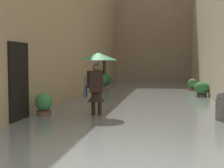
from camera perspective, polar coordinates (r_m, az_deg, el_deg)
ground_plane at (r=14.96m, az=5.38°, el=-2.58°), size 60.00×60.00×0.00m
flood_water at (r=14.95m, az=5.38°, el=-2.27°), size 6.45×26.20×0.16m
building_facade_far at (r=26.02m, az=7.15°, el=10.74°), size 9.25×1.80×9.53m
person_wading at (r=9.46m, az=-2.51°, el=2.39°), size 1.08×1.08×2.02m
potted_plant_far_left at (r=18.01m, az=13.58°, el=-0.26°), size 0.48×0.48×0.77m
potted_plant_mid_right at (r=9.74m, az=-11.60°, el=-3.65°), size 0.49×0.49×0.81m
potted_plant_near_right at (r=18.96m, az=-1.00°, el=0.48°), size 0.55×0.55×0.97m
potted_plant_near_left at (r=14.91m, az=15.15°, el=-0.94°), size 0.68×0.68×0.81m
potted_plant_far_right at (r=17.59m, az=-1.59°, el=0.12°), size 0.47×0.47×0.94m
mooring_bollard at (r=9.21m, az=18.18°, el=-4.07°), size 0.29×0.29×0.91m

